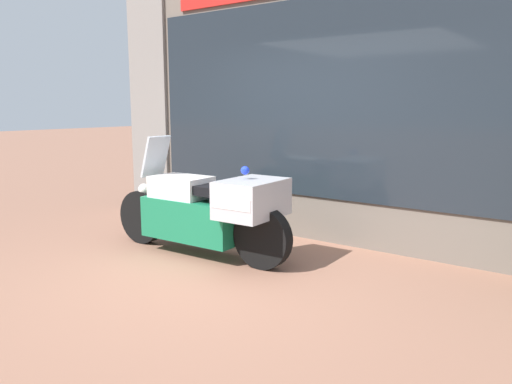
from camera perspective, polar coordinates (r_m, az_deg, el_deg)
name	(u,v)px	position (r m, az deg, el deg)	size (l,w,h in m)	color
ground_plane	(219,279)	(4.88, -4.28, -9.92)	(60.00, 60.00, 0.00)	#8E604C
shop_building	(297,103)	(6.43, 4.75, 10.06)	(6.61, 0.55, 3.34)	#6B6056
window_display	(345,203)	(6.24, 10.15, -1.25)	(5.38, 0.30, 1.95)	slate
paramedic_motorcycle	(208,209)	(5.46, -5.49, -2.00)	(2.39, 0.75, 1.31)	black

